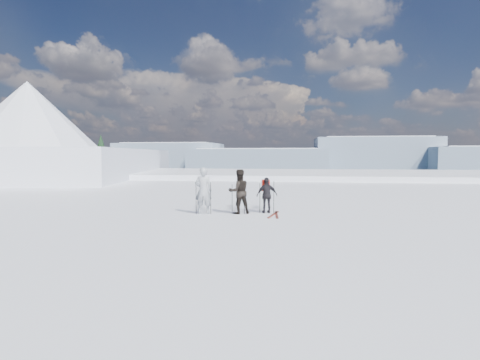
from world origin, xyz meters
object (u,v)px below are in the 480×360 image
object	(u,v)px
skier_grey	(203,191)
skier_dark	(239,192)
skis_loose	(275,215)
skier_pack	(267,195)

from	to	relation	value
skier_grey	skier_dark	size ratio (longest dim) A/B	1.05
skier_grey	skis_loose	world-z (taller)	skier_grey
skier_grey	skier_pack	size ratio (longest dim) A/B	1.30
skier_dark	skis_loose	distance (m)	1.75
skier_grey	skier_pack	xyz separation A→B (m)	(2.58, 0.60, -0.22)
skier_grey	skis_loose	distance (m)	3.09
skis_loose	skier_dark	bearing A→B (deg)	174.94
skier_dark	skis_loose	xyz separation A→B (m)	(1.49, -0.13, -0.90)
skier_grey	skis_loose	xyz separation A→B (m)	(2.94, 0.12, -0.95)
skier_dark	skis_loose	bearing A→B (deg)	149.66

